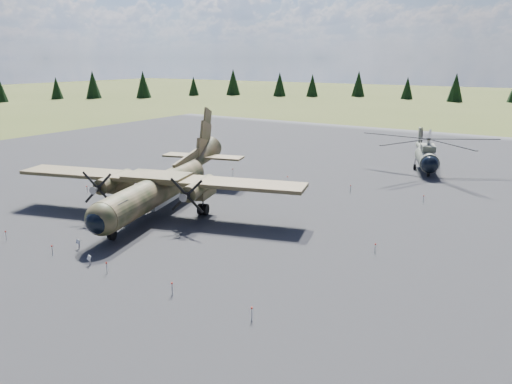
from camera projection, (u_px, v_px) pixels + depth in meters
The scene contains 8 objects.
ground at pixel (205, 218), 46.73m from camera, with size 500.00×500.00×0.00m, color #545A28.
apron at pixel (261, 194), 54.88m from camera, with size 120.00×120.00×0.04m, color #535357.
transport_plane at pixel (162, 183), 48.73m from camera, with size 28.51×25.45×9.51m.
helicopter_near at pixel (428, 148), 64.87m from camera, with size 23.23×23.26×4.59m.
info_placard_left at pixel (78, 243), 39.10m from camera, with size 0.50×0.27×0.75m.
info_placard_right at pixel (89, 259), 35.95m from camera, with size 0.52×0.35×0.75m.
barrier_fence at pixel (200, 212), 46.77m from camera, with size 33.12×29.62×0.85m.
treeline at pixel (237, 180), 41.46m from camera, with size 317.83×319.10×10.98m.
Camera 1 is at (27.93, -34.96, 14.49)m, focal length 35.00 mm.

